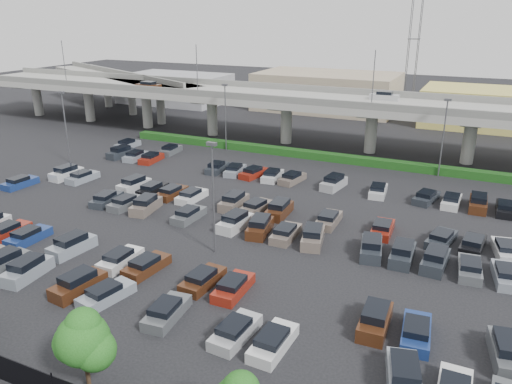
# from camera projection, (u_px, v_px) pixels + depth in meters

# --- Properties ---
(ground) EXTENTS (280.00, 280.00, 0.00)m
(ground) POSITION_uv_depth(u_px,v_px,m) (253.00, 221.00, 52.30)
(ground) COLOR black
(overpass) EXTENTS (150.00, 13.00, 15.80)m
(overpass) POSITION_uv_depth(u_px,v_px,m) (340.00, 105.00, 77.24)
(overpass) COLOR gray
(overpass) RESTS_ON ground
(on_ramp) EXTENTS (50.93, 30.13, 8.80)m
(on_ramp) POSITION_uv_depth(u_px,v_px,m) (120.00, 79.00, 107.31)
(on_ramp) COLOR gray
(on_ramp) RESTS_ON ground
(hedge) EXTENTS (66.00, 1.60, 1.10)m
(hedge) POSITION_uv_depth(u_px,v_px,m) (325.00, 156.00, 73.41)
(hedge) COLOR #133E12
(hedge) RESTS_ON ground
(fence) EXTENTS (70.00, 0.10, 2.00)m
(fence) POSITION_uv_depth(u_px,v_px,m) (40.00, 383.00, 28.16)
(fence) COLOR black
(fence) RESTS_ON ground
(tree_row) EXTENTS (65.07, 3.66, 5.94)m
(tree_row) POSITION_uv_depth(u_px,v_px,m) (63.00, 333.00, 28.22)
(tree_row) COLOR #332316
(tree_row) RESTS_ON ground
(parked_cars) EXTENTS (62.99, 41.62, 1.67)m
(parked_cars) POSITION_uv_depth(u_px,v_px,m) (235.00, 228.00, 48.95)
(parked_cars) COLOR black
(parked_cars) RESTS_ON ground
(light_poles) EXTENTS (66.90, 48.38, 10.30)m
(light_poles) POSITION_uv_depth(u_px,v_px,m) (226.00, 154.00, 53.51)
(light_poles) COLOR #535459
(light_poles) RESTS_ON ground
(distant_buildings) EXTENTS (138.00, 24.00, 9.00)m
(distant_buildings) POSITION_uv_depth(u_px,v_px,m) (442.00, 102.00, 98.77)
(distant_buildings) COLOR gray
(distant_buildings) RESTS_ON ground
(comm_tower) EXTENTS (2.40, 2.40, 30.00)m
(comm_tower) POSITION_uv_depth(u_px,v_px,m) (414.00, 36.00, 108.43)
(comm_tower) COLOR #535459
(comm_tower) RESTS_ON ground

